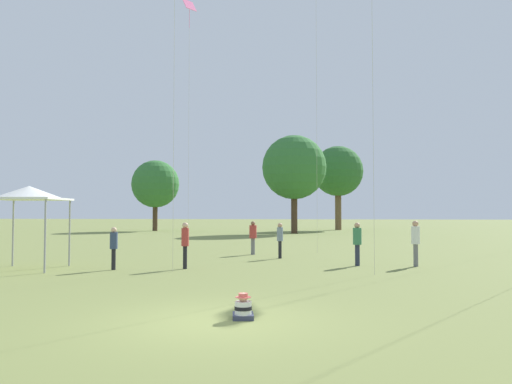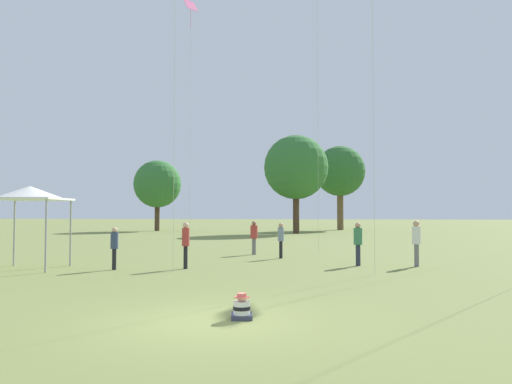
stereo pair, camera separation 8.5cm
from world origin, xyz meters
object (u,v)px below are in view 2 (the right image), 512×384
(distant_tree_1, at_px, (296,168))
(person_standing_2, at_px, (254,235))
(person_standing_3, at_px, (114,244))
(person_standing_5, at_px, (281,237))
(person_standing_1, at_px, (416,239))
(seated_toddler, at_px, (242,309))
(distant_tree_0, at_px, (340,172))
(person_standing_4, at_px, (186,240))
(distant_tree_2, at_px, (157,184))
(canopy_tent, at_px, (30,194))
(kite_0, at_px, (191,19))
(person_standing_0, at_px, (358,240))

(distant_tree_1, bearing_deg, person_standing_2, -92.38)
(person_standing_3, bearing_deg, person_standing_5, 123.57)
(person_standing_1, bearing_deg, seated_toddler, 145.71)
(distant_tree_0, bearing_deg, person_standing_1, -88.49)
(distant_tree_1, bearing_deg, person_standing_4, -95.03)
(person_standing_4, bearing_deg, distant_tree_2, 79.51)
(person_standing_4, bearing_deg, person_standing_5, 24.81)
(person_standing_1, height_order, distant_tree_1, distant_tree_1)
(person_standing_4, xyz_separation_m, canopy_tent, (-6.02, -0.86, 1.81))
(person_standing_2, height_order, person_standing_5, person_standing_2)
(person_standing_2, bearing_deg, person_standing_1, 124.41)
(seated_toddler, distance_m, person_standing_1, 12.10)
(kite_0, bearing_deg, person_standing_0, -51.25)
(person_standing_0, bearing_deg, distant_tree_0, -104.13)
(canopy_tent, bearing_deg, person_standing_2, 44.52)
(person_standing_4, distance_m, distant_tree_0, 45.53)
(seated_toddler, xyz_separation_m, person_standing_0, (3.22, 10.70, 0.85))
(distant_tree_1, bearing_deg, distant_tree_2, 162.30)
(person_standing_2, bearing_deg, person_standing_5, 106.17)
(kite_0, xyz_separation_m, distant_tree_2, (-11.24, 27.93, -8.61))
(person_standing_0, bearing_deg, person_standing_4, 3.22)
(person_standing_2, xyz_separation_m, person_standing_4, (-1.83, -6.85, 0.08))
(person_standing_4, distance_m, kite_0, 17.06)
(seated_toddler, bearing_deg, canopy_tent, 130.73)
(kite_0, bearing_deg, person_standing_2, -48.80)
(distant_tree_1, bearing_deg, person_standing_3, -99.32)
(person_standing_2, relative_size, person_standing_3, 1.07)
(person_standing_0, bearing_deg, seated_toddler, 60.77)
(person_standing_2, bearing_deg, person_standing_4, 53.67)
(seated_toddler, bearing_deg, person_standing_3, 117.62)
(person_standing_4, height_order, person_standing_5, person_standing_4)
(seated_toddler, distance_m, distant_tree_1, 42.56)
(canopy_tent, bearing_deg, person_standing_4, 8.11)
(person_standing_5, xyz_separation_m, distant_tree_1, (-0.46, 28.39, 5.88))
(canopy_tent, distance_m, distant_tree_2, 40.30)
(person_standing_2, bearing_deg, person_standing_0, 113.60)
(person_standing_5, xyz_separation_m, distant_tree_0, (4.62, 39.55, 6.32))
(person_standing_2, relative_size, distant_tree_1, 0.17)
(person_standing_2, xyz_separation_m, distant_tree_1, (1.10, 26.37, 5.88))
(distant_tree_0, bearing_deg, person_standing_2, -99.33)
(person_standing_0, xyz_separation_m, person_standing_1, (2.34, 0.00, 0.06))
(person_standing_0, height_order, distant_tree_1, distant_tree_1)
(person_standing_2, distance_m, canopy_tent, 11.16)
(seated_toddler, bearing_deg, person_standing_4, 102.41)
(person_standing_1, height_order, person_standing_2, person_standing_1)
(seated_toddler, distance_m, person_standing_3, 10.27)
(distant_tree_0, xyz_separation_m, distant_tree_2, (-21.85, -5.81, -1.77))
(canopy_tent, bearing_deg, person_standing_0, 12.18)
(person_standing_1, bearing_deg, person_standing_3, 95.39)
(distant_tree_0, bearing_deg, person_standing_4, -100.21)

